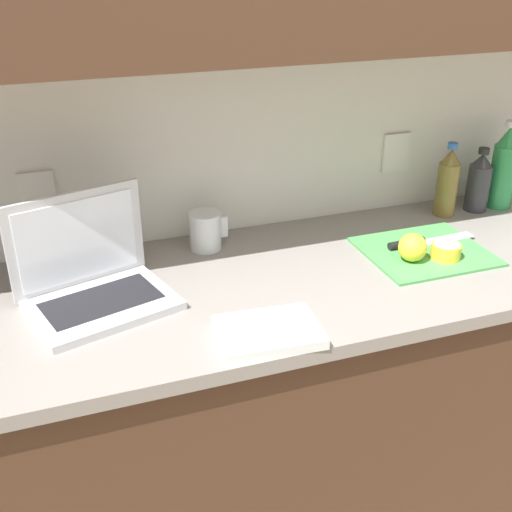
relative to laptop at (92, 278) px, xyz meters
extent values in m
plane|color=#847056|center=(0.70, -0.04, -0.96)|extent=(12.00, 12.00, 0.00)
cube|color=white|center=(0.70, 0.32, 0.34)|extent=(5.20, 0.06, 2.60)
cube|color=white|center=(-0.09, 0.28, 0.12)|extent=(0.09, 0.01, 0.12)
cube|color=white|center=(0.96, 0.28, 0.12)|extent=(0.09, 0.01, 0.12)
cube|color=#472D1E|center=(0.70, -0.04, -0.53)|extent=(2.38, 0.61, 0.86)
cube|color=gray|center=(0.70, -0.04, -0.08)|extent=(2.45, 0.65, 0.03)
cube|color=silver|center=(0.01, -0.04, -0.05)|extent=(0.37, 0.32, 0.02)
cube|color=black|center=(0.01, -0.04, -0.04)|extent=(0.29, 0.20, 0.00)
cube|color=silver|center=(-0.02, 0.07, 0.07)|extent=(0.32, 0.10, 0.24)
cube|color=white|center=(-0.02, 0.06, 0.07)|extent=(0.28, 0.08, 0.20)
cube|color=#4C9E51|center=(0.88, -0.04, -0.06)|extent=(0.33, 0.29, 0.01)
cube|color=silver|center=(0.98, 0.00, -0.05)|extent=(0.16, 0.04, 0.00)
cylinder|color=black|center=(0.85, -0.01, -0.04)|extent=(0.11, 0.03, 0.02)
cylinder|color=yellow|center=(0.91, -0.10, -0.03)|extent=(0.08, 0.08, 0.04)
cylinder|color=#F4EAA3|center=(0.91, -0.10, -0.01)|extent=(0.07, 0.07, 0.00)
sphere|color=yellow|center=(0.82, -0.08, -0.01)|extent=(0.08, 0.08, 0.08)
cylinder|color=#2D934C|center=(1.29, 0.17, 0.04)|extent=(0.08, 0.08, 0.20)
cone|color=#2D934C|center=(1.29, 0.17, 0.17)|extent=(0.07, 0.07, 0.06)
cylinder|color=white|center=(1.29, 0.17, 0.21)|extent=(0.04, 0.04, 0.02)
cylinder|color=#333338|center=(1.20, 0.17, 0.01)|extent=(0.07, 0.07, 0.14)
cone|color=#333338|center=(1.20, 0.17, 0.10)|extent=(0.06, 0.06, 0.04)
cylinder|color=black|center=(1.20, 0.17, 0.13)|extent=(0.03, 0.03, 0.02)
cylinder|color=olive|center=(1.09, 0.17, 0.02)|extent=(0.06, 0.06, 0.16)
cone|color=olive|center=(1.09, 0.17, 0.13)|extent=(0.06, 0.06, 0.05)
cylinder|color=#3366B2|center=(1.09, 0.17, 0.16)|extent=(0.03, 0.03, 0.02)
cylinder|color=silver|center=(0.33, 0.19, -0.01)|extent=(0.09, 0.09, 0.10)
cube|color=silver|center=(0.38, 0.19, 0.00)|extent=(0.02, 0.01, 0.06)
cube|color=white|center=(0.34, -0.28, -0.05)|extent=(0.23, 0.18, 0.02)
camera|label=1|loc=(-0.08, -1.37, 0.72)|focal=45.00mm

